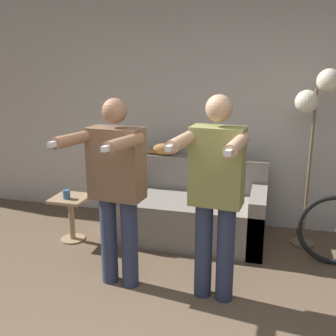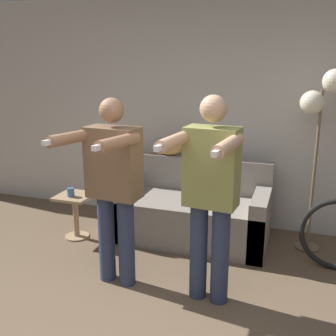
{
  "view_description": "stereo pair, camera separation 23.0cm",
  "coord_description": "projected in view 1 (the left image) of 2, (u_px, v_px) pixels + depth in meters",
  "views": [
    {
      "loc": [
        0.56,
        -1.63,
        1.85
      ],
      "look_at": [
        -0.35,
        1.73,
        0.92
      ],
      "focal_mm": 42.0,
      "sensor_mm": 36.0,
      "label": 1
    },
    {
      "loc": [
        0.78,
        -1.56,
        1.85
      ],
      "look_at": [
        -0.35,
        1.73,
        0.92
      ],
      "focal_mm": 42.0,
      "sensor_mm": 36.0,
      "label": 2
    }
  ],
  "objects": [
    {
      "name": "person_right",
      "position": [
        216.0,
        188.0,
        2.96
      ],
      "size": [
        0.51,
        0.7,
        1.63
      ],
      "rotation": [
        0.0,
        0.0,
        -0.09
      ],
      "color": "#2D3856",
      "rests_on": "ground_plane"
    },
    {
      "name": "cat",
      "position": [
        166.0,
        148.0,
        4.46
      ],
      "size": [
        0.4,
        0.14,
        0.19
      ],
      "color": "tan",
      "rests_on": "couch"
    },
    {
      "name": "person_left",
      "position": [
        116.0,
        182.0,
        3.16
      ],
      "size": [
        0.55,
        0.71,
        1.59
      ],
      "rotation": [
        0.0,
        0.0,
        -0.1
      ],
      "color": "#2D3856",
      "rests_on": "ground_plane"
    },
    {
      "name": "floor_lamp",
      "position": [
        316.0,
        103.0,
        3.77
      ],
      "size": [
        0.41,
        0.24,
        1.8
      ],
      "color": "#756047",
      "rests_on": "ground_plane"
    },
    {
      "name": "wall_back",
      "position": [
        223.0,
        113.0,
        4.45
      ],
      "size": [
        10.0,
        0.05,
        2.6
      ],
      "color": "beige",
      "rests_on": "ground_plane"
    },
    {
      "name": "cup",
      "position": [
        67.0,
        194.0,
        4.07
      ],
      "size": [
        0.07,
        0.07,
        0.09
      ],
      "color": "#3D6693",
      "rests_on": "side_table"
    },
    {
      "name": "side_table",
      "position": [
        71.0,
        210.0,
        4.16
      ],
      "size": [
        0.37,
        0.37,
        0.49
      ],
      "color": "#A38460",
      "rests_on": "ground_plane"
    },
    {
      "name": "couch",
      "position": [
        188.0,
        212.0,
        4.26
      ],
      "size": [
        1.64,
        0.81,
        0.83
      ],
      "color": "gray",
      "rests_on": "ground_plane"
    }
  ]
}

